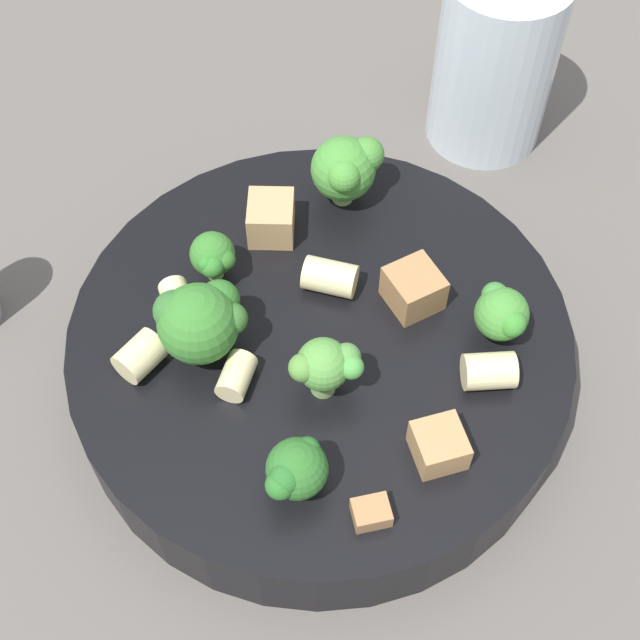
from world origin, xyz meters
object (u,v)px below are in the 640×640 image
object	(u,v)px
rigatoni_3	(178,301)
rigatoni_2	(489,371)
broccoli_floret_2	(213,257)
chicken_chunk_2	(277,217)
pasta_bowl	(320,350)
broccoli_floret_3	(346,168)
chicken_chunk_0	(371,513)
broccoli_floret_5	(199,320)
rigatoni_0	(140,356)
rigatoni_1	(236,376)
chicken_chunk_1	(413,287)
rigatoni_4	(330,277)
broccoli_floret_0	(502,314)
broccoli_floret_4	(295,470)
broccoli_floret_1	(324,366)
chicken_chunk_3	(439,445)
drinking_glass	(493,71)

from	to	relation	value
rigatoni_3	rigatoni_2	bearing A→B (deg)	142.70
rigatoni_2	rigatoni_3	world-z (taller)	rigatoni_2
broccoli_floret_2	chicken_chunk_2	bearing A→B (deg)	-155.64
pasta_bowl	rigatoni_2	size ratio (longest dim) A/B	10.43
broccoli_floret_3	chicken_chunk_0	distance (m)	0.19
broccoli_floret_5	rigatoni_0	distance (m)	0.04
broccoli_floret_2	rigatoni_0	bearing A→B (deg)	37.04
rigatoni_1	pasta_bowl	bearing A→B (deg)	-164.61
broccoli_floret_2	chicken_chunk_1	distance (m)	0.10
rigatoni_3	chicken_chunk_0	bearing A→B (deg)	108.32
broccoli_floret_3	rigatoni_4	bearing A→B (deg)	59.72
broccoli_floret_0	broccoli_floret_4	distance (m)	0.13
broccoli_floret_4	chicken_chunk_1	world-z (taller)	broccoli_floret_4
broccoli_floret_2	rigatoni_3	distance (m)	0.03
broccoli_floret_2	rigatoni_2	world-z (taller)	broccoli_floret_2
broccoli_floret_3	rigatoni_4	world-z (taller)	broccoli_floret_3
broccoli_floret_4	chicken_chunk_2	distance (m)	0.15
broccoli_floret_3	broccoli_floret_4	world-z (taller)	broccoli_floret_3
pasta_bowl	rigatoni_1	size ratio (longest dim) A/B	11.74
broccoli_floret_1	chicken_chunk_1	distance (m)	0.07
broccoli_floret_0	rigatoni_4	bearing A→B (deg)	-41.49
broccoli_floret_2	chicken_chunk_3	xyz separation A→B (m)	(-0.06, 0.13, -0.01)
rigatoni_2	chicken_chunk_1	bearing A→B (deg)	-77.17
broccoli_floret_1	broccoli_floret_3	bearing A→B (deg)	-117.59
chicken_chunk_1	rigatoni_2	bearing A→B (deg)	102.83
rigatoni_4	chicken_chunk_0	size ratio (longest dim) A/B	1.64
broccoli_floret_4	chicken_chunk_2	bearing A→B (deg)	-107.21
broccoli_floret_3	chicken_chunk_3	bearing A→B (deg)	82.41
broccoli_floret_0	broccoli_floret_2	xyz separation A→B (m)	(0.12, -0.09, -0.00)
broccoli_floret_5	chicken_chunk_3	xyz separation A→B (m)	(-0.08, 0.09, -0.02)
rigatoni_1	chicken_chunk_0	distance (m)	0.09
drinking_glass	broccoli_floret_2	bearing A→B (deg)	21.79
pasta_bowl	rigatoni_0	world-z (taller)	rigatoni_0
rigatoni_3	drinking_glass	xyz separation A→B (m)	(-0.23, -0.09, -0.00)
broccoli_floret_1	broccoli_floret_4	world-z (taller)	broccoli_floret_1
broccoli_floret_3	rigatoni_2	bearing A→B (deg)	97.75
broccoli_floret_0	chicken_chunk_3	xyz separation A→B (m)	(0.06, 0.05, -0.01)
rigatoni_2	chicken_chunk_2	world-z (taller)	chicken_chunk_2
rigatoni_3	drinking_glass	size ratio (longest dim) A/B	0.19
broccoli_floret_0	chicken_chunk_3	world-z (taller)	broccoli_floret_0
broccoli_floret_3	rigatoni_0	size ratio (longest dim) A/B	1.88
pasta_bowl	broccoli_floret_5	distance (m)	0.07
chicken_chunk_1	chicken_chunk_3	xyz separation A→B (m)	(0.03, 0.08, -0.00)
rigatoni_0	rigatoni_4	world-z (taller)	same
rigatoni_0	chicken_chunk_2	size ratio (longest dim) A/B	0.84
rigatoni_0	pasta_bowl	bearing A→B (deg)	171.22
rigatoni_4	chicken_chunk_2	xyz separation A→B (m)	(0.01, -0.05, 0.00)
pasta_bowl	broccoli_floret_4	xyz separation A→B (m)	(0.04, 0.07, 0.04)
rigatoni_4	chicken_chunk_3	size ratio (longest dim) A/B	1.17
broccoli_floret_2	rigatoni_4	distance (m)	0.06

